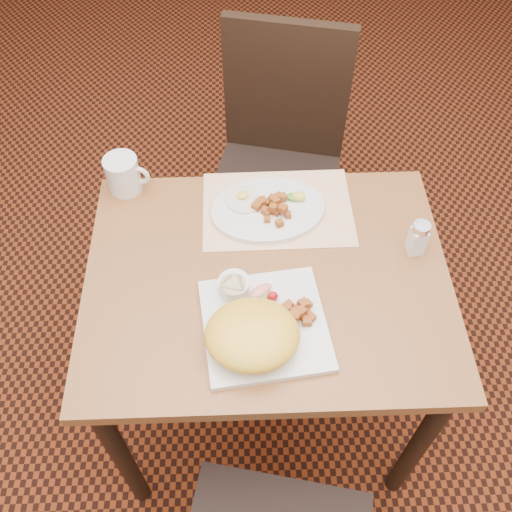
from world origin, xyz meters
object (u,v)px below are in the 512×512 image
object	(u,v)px
plate_oval	(268,210)
plate_square	(265,325)
salt_shaker	(418,238)
coffee_mug	(124,174)
chair_far	(279,154)
table	(267,300)

from	to	relation	value
plate_oval	plate_square	bearing A→B (deg)	-93.80
salt_shaker	coffee_mug	xyz separation A→B (m)	(-0.75, 0.25, 0.00)
chair_far	plate_square	distance (m)	0.84
table	chair_far	xyz separation A→B (m)	(0.07, 0.66, -0.10)
plate_square	coffee_mug	bearing A→B (deg)	128.50
table	plate_square	xyz separation A→B (m)	(-0.01, -0.14, 0.12)
coffee_mug	plate_oval	bearing A→B (deg)	-15.21
table	salt_shaker	size ratio (longest dim) A/B	9.00
chair_far	plate_oval	size ratio (longest dim) A/B	3.19
table	salt_shaker	world-z (taller)	salt_shaker
table	plate_oval	bearing A→B (deg)	87.26
salt_shaker	plate_oval	bearing A→B (deg)	158.85
chair_far	plate_square	xyz separation A→B (m)	(-0.09, -0.80, 0.22)
plate_square	plate_oval	xyz separation A→B (m)	(0.02, 0.35, 0.00)
salt_shaker	coffee_mug	world-z (taller)	coffee_mug
plate_square	plate_oval	bearing A→B (deg)	86.20
chair_far	coffee_mug	bearing A→B (deg)	50.82
plate_square	salt_shaker	xyz separation A→B (m)	(0.39, 0.21, 0.04)
chair_far	plate_oval	world-z (taller)	chair_far
coffee_mug	salt_shaker	bearing A→B (deg)	-18.15
table	plate_square	size ratio (longest dim) A/B	3.21
salt_shaker	chair_far	bearing A→B (deg)	116.83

